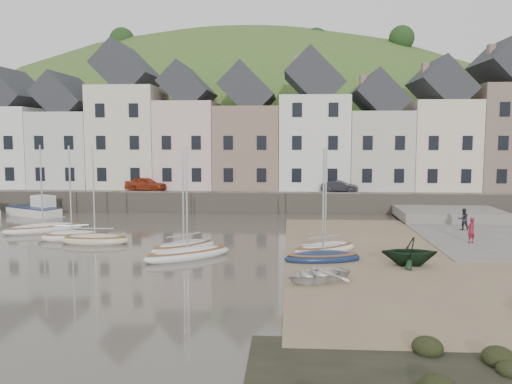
# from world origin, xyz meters

# --- Properties ---
(ground) EXTENTS (160.00, 160.00, 0.00)m
(ground) POSITION_xyz_m (0.00, 0.00, 0.00)
(ground) COLOR #4A443A
(ground) RESTS_ON ground
(quay_land) EXTENTS (90.00, 30.00, 1.50)m
(quay_land) POSITION_xyz_m (0.00, 32.00, 0.75)
(quay_land) COLOR #3B5823
(quay_land) RESTS_ON ground
(quay_street) EXTENTS (70.00, 7.00, 0.10)m
(quay_street) POSITION_xyz_m (0.00, 20.50, 1.55)
(quay_street) COLOR slate
(quay_street) RESTS_ON quay_land
(seawall) EXTENTS (70.00, 1.20, 1.80)m
(seawall) POSITION_xyz_m (0.00, 17.00, 0.90)
(seawall) COLOR slate
(seawall) RESTS_ON ground
(beach) EXTENTS (18.00, 26.00, 0.06)m
(beach) POSITION_xyz_m (11.00, 0.00, 0.03)
(beach) COLOR #7F654D
(beach) RESTS_ON ground
(slipway) EXTENTS (8.00, 18.00, 0.12)m
(slipway) POSITION_xyz_m (15.00, 8.00, 0.06)
(slipway) COLOR slate
(slipway) RESTS_ON ground
(hillside) EXTENTS (134.40, 84.00, 84.00)m
(hillside) POSITION_xyz_m (-5.00, 60.00, -17.99)
(hillside) COLOR #3B5823
(hillside) RESTS_ON ground
(townhouse_terrace) EXTENTS (61.05, 8.00, 13.93)m
(townhouse_terrace) POSITION_xyz_m (1.76, 24.00, 7.32)
(townhouse_terrace) COLOR silver
(townhouse_terrace) RESTS_ON quay_land
(sailboat_0) EXTENTS (5.35, 4.20, 6.32)m
(sailboat_0) POSITION_xyz_m (-15.04, 6.68, 0.26)
(sailboat_0) COLOR silver
(sailboat_0) RESTS_ON ground
(sailboat_1) EXTENTS (4.09, 2.57, 6.32)m
(sailboat_1) POSITION_xyz_m (-11.88, 4.06, 0.27)
(sailboat_1) COLOR silver
(sailboat_1) RESTS_ON ground
(sailboat_2) EXTENTS (4.35, 1.68, 6.32)m
(sailboat_2) POSITION_xyz_m (-9.94, 2.99, 0.26)
(sailboat_2) COLOR beige
(sailboat_2) RESTS_ON ground
(sailboat_3) EXTENTS (4.13, 4.17, 6.32)m
(sailboat_3) POSITION_xyz_m (-3.95, 1.16, 0.26)
(sailboat_3) COLOR silver
(sailboat_3) RESTS_ON ground
(sailboat_4) EXTENTS (5.06, 4.33, 6.32)m
(sailboat_4) POSITION_xyz_m (-3.37, -0.69, 0.26)
(sailboat_4) COLOR silver
(sailboat_4) RESTS_ON ground
(sailboat_5) EXTENTS (4.37, 2.25, 6.32)m
(sailboat_5) POSITION_xyz_m (4.02, -1.07, 0.27)
(sailboat_5) COLOR #152343
(sailboat_5) RESTS_ON ground
(sailboat_6) EXTENTS (4.39, 3.73, 6.32)m
(sailboat_6) POSITION_xyz_m (4.30, 1.17, 0.26)
(sailboat_6) COLOR silver
(sailboat_6) RESTS_ON ground
(motorboat_2) EXTENTS (5.35, 3.89, 1.70)m
(motorboat_2) POSITION_xyz_m (-19.15, 14.09, 0.58)
(motorboat_2) COLOR silver
(motorboat_2) RESTS_ON ground
(rowboat_white) EXTENTS (3.83, 3.52, 0.65)m
(rowboat_white) POSITION_xyz_m (3.50, -5.16, 0.38)
(rowboat_white) COLOR silver
(rowboat_white) RESTS_ON beach
(rowboat_green) EXTENTS (2.83, 2.44, 1.49)m
(rowboat_green) POSITION_xyz_m (8.41, -1.82, 0.80)
(rowboat_green) COLOR black
(rowboat_green) RESTS_ON beach
(person_red) EXTENTS (0.69, 0.62, 1.59)m
(person_red) POSITION_xyz_m (13.47, 4.03, 0.92)
(person_red) COLOR maroon
(person_red) RESTS_ON slipway
(person_dark) EXTENTS (0.79, 0.64, 1.53)m
(person_dark) POSITION_xyz_m (14.51, 8.74, 0.89)
(person_dark) COLOR #232127
(person_dark) RESTS_ON slipway
(car_left) EXTENTS (4.08, 2.20, 1.32)m
(car_left) POSITION_xyz_m (-11.16, 19.50, 2.26)
(car_left) COLOR maroon
(car_left) RESTS_ON quay_street
(car_right) EXTENTS (3.46, 1.69, 1.09)m
(car_right) POSITION_xyz_m (6.83, 19.50, 2.15)
(car_right) COLOR black
(car_right) RESTS_ON quay_street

